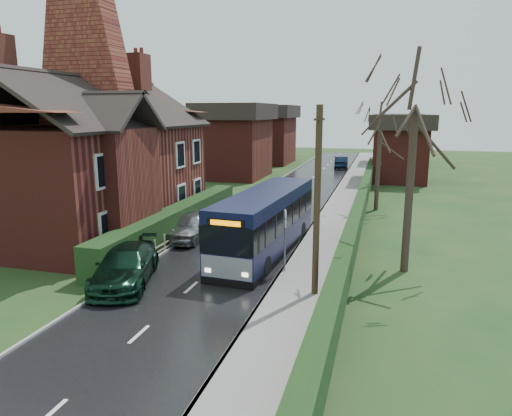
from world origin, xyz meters
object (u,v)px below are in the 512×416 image
(brick_house, at_px, (94,155))
(bus_stop_sign, at_px, (285,232))
(bus, at_px, (266,223))
(car_silver, at_px, (192,225))
(car_green, at_px, (126,266))
(telegraph_pole, at_px, (317,204))

(brick_house, relative_size, bus_stop_sign, 5.18)
(bus, relative_size, car_silver, 2.30)
(brick_house, distance_m, car_green, 9.90)
(brick_house, bearing_deg, bus, -7.98)
(car_green, bearing_deg, car_silver, 72.51)
(car_silver, height_order, bus_stop_sign, bus_stop_sign)
(brick_house, xyz_separation_m, car_silver, (5.96, -0.19, -3.63))
(bus_stop_sign, bearing_deg, telegraph_pole, -71.66)
(telegraph_pole, bearing_deg, car_silver, 153.11)
(brick_house, height_order, telegraph_pole, brick_house)
(brick_house, bearing_deg, telegraph_pole, -25.04)
(telegraph_pole, bearing_deg, bus_stop_sign, 139.58)
(car_silver, bearing_deg, car_green, -88.69)
(brick_house, distance_m, car_silver, 6.98)
(bus, relative_size, telegraph_pole, 1.44)
(bus_stop_sign, relative_size, telegraph_pole, 0.40)
(car_silver, bearing_deg, telegraph_pole, -38.03)
(bus, bearing_deg, car_silver, 167.91)
(telegraph_pole, bearing_deg, car_green, -162.90)
(bus, xyz_separation_m, bus_stop_sign, (1.54, -2.78, 0.36))
(car_green, distance_m, telegraph_pole, 8.07)
(car_silver, distance_m, bus_stop_sign, 7.30)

